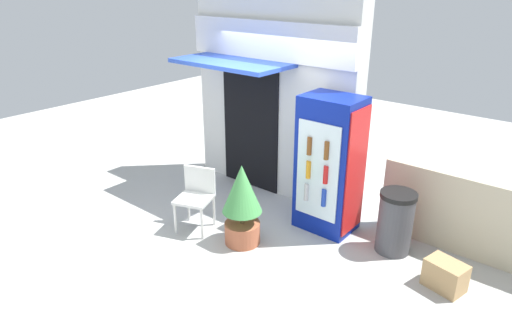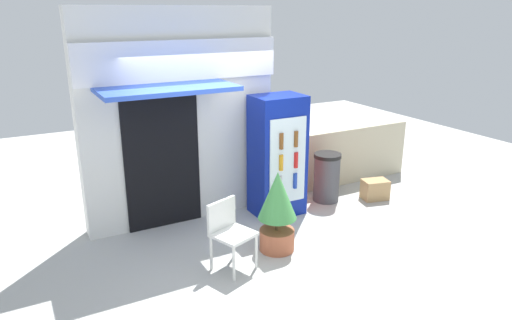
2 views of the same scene
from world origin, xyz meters
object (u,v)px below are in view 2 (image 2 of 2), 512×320
at_px(trash_bin, 327,177).
at_px(plastic_chair, 229,229).
at_px(potted_plant_near_shop, 277,208).
at_px(cardboard_box, 375,189).
at_px(drink_cooler, 278,156).

bearing_deg(trash_bin, plastic_chair, -153.65).
height_order(potted_plant_near_shop, cardboard_box, potted_plant_near_shop).
distance_m(drink_cooler, plastic_chair, 1.85).
relative_size(drink_cooler, potted_plant_near_shop, 1.70).
xyz_separation_m(drink_cooler, plastic_chair, (-1.39, -1.15, -0.42)).
distance_m(plastic_chair, trash_bin, 2.64).
height_order(drink_cooler, cardboard_box, drink_cooler).
bearing_deg(potted_plant_near_shop, cardboard_box, 16.97).
xyz_separation_m(potted_plant_near_shop, trash_bin, (1.61, 1.08, -0.20)).
relative_size(plastic_chair, cardboard_box, 2.05).
height_order(trash_bin, cardboard_box, trash_bin).
bearing_deg(drink_cooler, trash_bin, 1.40).
relative_size(potted_plant_near_shop, trash_bin, 1.35).
xyz_separation_m(plastic_chair, potted_plant_near_shop, (0.75, 0.09, 0.09)).
bearing_deg(potted_plant_near_shop, trash_bin, 33.78).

